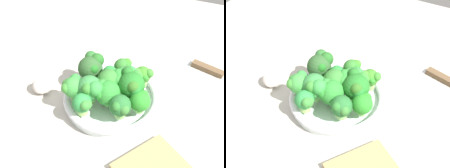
# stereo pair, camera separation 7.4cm
# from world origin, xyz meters

# --- Properties ---
(ground_plane) EXTENTS (1.30, 1.30, 0.03)m
(ground_plane) POSITION_xyz_m (0.00, 0.00, -0.01)
(ground_plane) COLOR #B5B2A8
(bowl) EXTENTS (0.25, 0.25, 0.03)m
(bowl) POSITION_xyz_m (0.01, 0.00, 0.02)
(bowl) COLOR white
(bowl) RESTS_ON ground_plane
(broccoli_floret_0) EXTENTS (0.05, 0.05, 0.06)m
(broccoli_floret_0) POSITION_xyz_m (0.09, -0.03, 0.07)
(broccoli_floret_0) COLOR #8ECF69
(broccoli_floret_0) RESTS_ON bowl
(broccoli_floret_1) EXTENTS (0.07, 0.06, 0.08)m
(broccoli_floret_1) POSITION_xyz_m (-0.03, -0.05, 0.08)
(broccoli_floret_1) COLOR #7CBC60
(broccoli_floret_1) RESTS_ON bowl
(broccoli_floret_2) EXTENTS (0.07, 0.07, 0.07)m
(broccoli_floret_2) POSITION_xyz_m (0.00, 0.01, 0.08)
(broccoli_floret_2) COLOR #82D058
(broccoli_floret_2) RESTS_ON bowl
(broccoli_floret_3) EXTENTS (0.07, 0.06, 0.07)m
(broccoli_floret_3) POSITION_xyz_m (0.04, 0.03, 0.07)
(broccoli_floret_3) COLOR #93C669
(broccoli_floret_3) RESTS_ON bowl
(broccoli_floret_4) EXTENTS (0.05, 0.06, 0.07)m
(broccoli_floret_4) POSITION_xyz_m (-0.07, -0.05, 0.07)
(broccoli_floret_4) COLOR #83B55C
(broccoli_floret_4) RESTS_ON bowl
(broccoli_floret_5) EXTENTS (0.05, 0.05, 0.06)m
(broccoli_floret_5) POSITION_xyz_m (0.01, 0.08, 0.07)
(broccoli_floret_5) COLOR #78B84C
(broccoli_floret_5) RESTS_ON bowl
(broccoli_floret_6) EXTENTS (0.07, 0.07, 0.08)m
(broccoli_floret_6) POSITION_xyz_m (0.06, 0.00, 0.08)
(broccoli_floret_6) COLOR #A0D470
(broccoli_floret_6) RESTS_ON bowl
(broccoli_floret_7) EXTENTS (0.07, 0.07, 0.08)m
(broccoli_floret_7) POSITION_xyz_m (-0.06, 0.03, 0.08)
(broccoli_floret_7) COLOR #91C965
(broccoli_floret_7) RESTS_ON bowl
(broccoli_floret_8) EXTENTS (0.05, 0.05, 0.06)m
(broccoli_floret_8) POSITION_xyz_m (-0.03, -0.09, 0.07)
(broccoli_floret_8) COLOR #A1DA6C
(broccoli_floret_8) RESTS_ON bowl
(broccoli_floret_9) EXTENTS (0.05, 0.04, 0.06)m
(broccoli_floret_9) POSITION_xyz_m (0.07, 0.06, 0.07)
(broccoli_floret_9) COLOR #96D36A
(broccoli_floret_9) RESTS_ON bowl
(broccoli_floret_10) EXTENTS (0.06, 0.06, 0.07)m
(broccoli_floret_10) POSITION_xyz_m (0.01, -0.04, 0.07)
(broccoli_floret_10) COLOR #77B75D
(broccoli_floret_10) RESTS_ON bowl
(broccoli_floret_11) EXTENTS (0.05, 0.05, 0.06)m
(broccoli_floret_11) POSITION_xyz_m (0.05, -0.06, 0.07)
(broccoli_floret_11) COLOR #98D874
(broccoli_floret_11) RESTS_ON bowl
(knife) EXTENTS (0.26, 0.09, 0.01)m
(knife) POSITION_xyz_m (0.17, 0.24, 0.01)
(knife) COLOR silver
(knife) RESTS_ON ground_plane
(garlic_bulb) EXTENTS (0.05, 0.05, 0.05)m
(garlic_bulb) POSITION_xyz_m (-0.18, -0.03, 0.02)
(garlic_bulb) COLOR white
(garlic_bulb) RESTS_ON ground_plane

